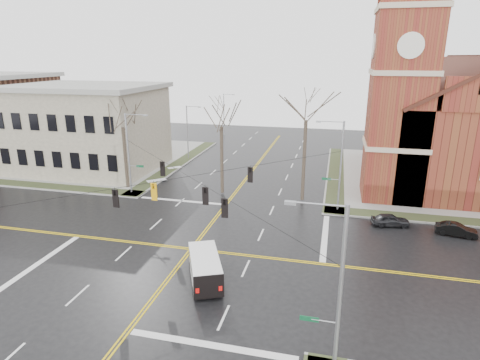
% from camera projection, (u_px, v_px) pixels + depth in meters
% --- Properties ---
extents(ground, '(120.00, 120.00, 0.00)m').
position_uv_depth(ground, '(192.00, 249.00, 32.70)').
color(ground, black).
rests_on(ground, ground).
extents(sidewalks, '(80.00, 80.00, 0.17)m').
position_uv_depth(sidewalks, '(191.00, 248.00, 32.68)').
color(sidewalks, gray).
rests_on(sidewalks, ground).
extents(road_markings, '(100.00, 100.00, 0.01)m').
position_uv_depth(road_markings, '(192.00, 249.00, 32.70)').
color(road_markings, gold).
rests_on(road_markings, ground).
extents(church, '(24.28, 27.48, 27.50)m').
position_uv_depth(church, '(458.00, 114.00, 47.64)').
color(church, maroon).
rests_on(church, ground).
extents(civic_building_a, '(18.00, 14.00, 11.00)m').
position_uv_depth(civic_building_a, '(89.00, 129.00, 54.58)').
color(civic_building_a, gray).
rests_on(civic_building_a, ground).
extents(signal_pole_ne, '(2.75, 0.22, 9.00)m').
position_uv_depth(signal_pole_ne, '(339.00, 164.00, 39.36)').
color(signal_pole_ne, gray).
rests_on(signal_pole_ne, ground).
extents(signal_pole_nw, '(2.75, 0.22, 9.00)m').
position_uv_depth(signal_pole_nw, '(130.00, 151.00, 44.45)').
color(signal_pole_nw, gray).
rests_on(signal_pole_nw, ground).
extents(signal_pole_se, '(2.75, 0.22, 9.00)m').
position_uv_depth(signal_pole_se, '(336.00, 291.00, 18.01)').
color(signal_pole_se, gray).
rests_on(signal_pole_se, ground).
extents(span_wires, '(23.02, 23.02, 0.03)m').
position_uv_depth(span_wires, '(189.00, 176.00, 30.86)').
color(span_wires, black).
rests_on(span_wires, ground).
extents(traffic_signals, '(8.21, 8.26, 1.30)m').
position_uv_depth(traffic_signals, '(186.00, 188.00, 30.46)').
color(traffic_signals, black).
rests_on(traffic_signals, ground).
extents(streetlight_north_a, '(2.30, 0.20, 8.00)m').
position_uv_depth(streetlight_north_a, '(188.00, 130.00, 59.76)').
color(streetlight_north_a, gray).
rests_on(streetlight_north_a, ground).
extents(streetlight_north_b, '(2.30, 0.20, 8.00)m').
position_uv_depth(streetlight_north_b, '(225.00, 113.00, 78.33)').
color(streetlight_north_b, gray).
rests_on(streetlight_north_b, ground).
extents(cargo_van, '(3.84, 5.38, 1.92)m').
position_uv_depth(cargo_van, '(205.00, 265.00, 27.86)').
color(cargo_van, white).
rests_on(cargo_van, ground).
extents(parked_car_a, '(3.60, 1.95, 1.16)m').
position_uv_depth(parked_car_a, '(390.00, 220.00, 36.99)').
color(parked_car_a, '#232326').
rests_on(parked_car_a, ground).
extents(parked_car_b, '(3.55, 1.80, 1.11)m').
position_uv_depth(parked_car_b, '(456.00, 230.00, 34.99)').
color(parked_car_b, black).
rests_on(parked_car_b, ground).
extents(tree_nw_far, '(4.00, 4.00, 10.67)m').
position_uv_depth(tree_nw_far, '(122.00, 123.00, 45.49)').
color(tree_nw_far, '#3B2E25').
rests_on(tree_nw_far, ground).
extents(tree_nw_near, '(4.00, 4.00, 11.33)m').
position_uv_depth(tree_nw_near, '(221.00, 122.00, 43.44)').
color(tree_nw_near, '#3B2E25').
rests_on(tree_nw_near, ground).
extents(tree_ne, '(4.00, 4.00, 12.94)m').
position_uv_depth(tree_ne, '(306.00, 115.00, 40.81)').
color(tree_ne, '#3B2E25').
rests_on(tree_ne, ground).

